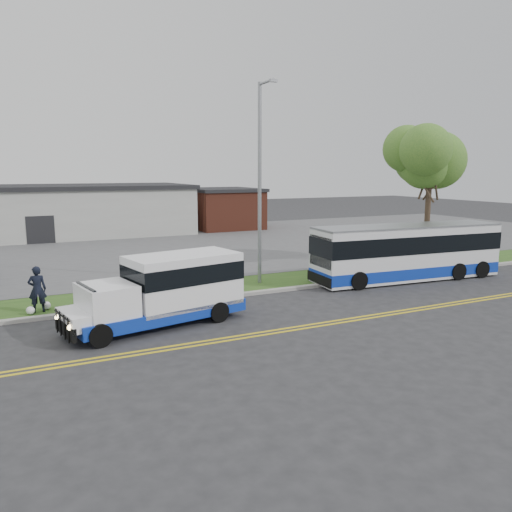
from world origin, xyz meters
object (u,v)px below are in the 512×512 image
pedestrian (37,289)px  streetlight_near (260,178)px  transit_bus (407,252)px  shuttle_bus (168,288)px  tree_east (431,159)px

pedestrian → streetlight_near: bearing=-171.7°
transit_bus → pedestrian: bearing=-179.9°
shuttle_bus → transit_bus: (13.17, 2.01, 0.09)m
streetlight_near → shuttle_bus: 8.12m
streetlight_near → pedestrian: streetlight_near is taller
shuttle_bus → transit_bus: size_ratio=0.66×
transit_bus → pedestrian: (-17.44, 1.30, -0.42)m
streetlight_near → transit_bus: bearing=-16.1°
streetlight_near → shuttle_bus: size_ratio=1.39×
streetlight_near → shuttle_bus: (-5.80, -4.13, -3.89)m
shuttle_bus → pedestrian: size_ratio=3.72×
tree_east → transit_bus: (-3.63, -2.40, -4.77)m
tree_east → shuttle_bus: (-16.80, -4.41, -4.86)m
streetlight_near → shuttle_bus: bearing=-144.5°
transit_bus → pedestrian: transit_bus is taller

